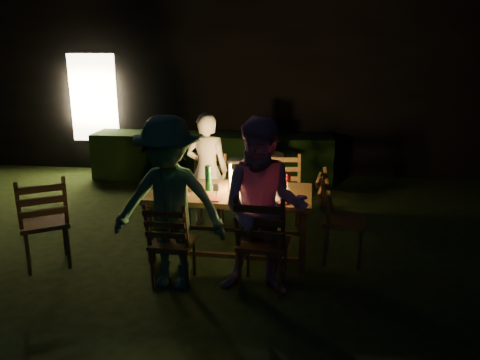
# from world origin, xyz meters

# --- Properties ---
(garden_envelope) EXTENTS (40.00, 40.00, 3.20)m
(garden_envelope) POSITION_xyz_m (-0.01, 6.15, 1.58)
(garden_envelope) COLOR black
(garden_envelope) RESTS_ON ground
(dining_table) EXTENTS (1.81, 0.94, 0.74)m
(dining_table) POSITION_xyz_m (0.27, 0.71, 0.67)
(dining_table) COLOR #472F17
(dining_table) RESTS_ON ground
(chair_near_left) EXTENTS (0.43, 0.46, 0.92)m
(chair_near_left) POSITION_xyz_m (-0.21, -0.05, 0.28)
(chair_near_left) COLOR #472F17
(chair_near_left) RESTS_ON ground
(chair_near_right) EXTENTS (0.52, 0.55, 1.04)m
(chair_near_right) POSITION_xyz_m (0.69, -0.08, 0.32)
(chair_near_right) COLOR #472F17
(chair_near_right) RESTS_ON ground
(chair_far_left) EXTENTS (0.48, 0.51, 0.97)m
(chair_far_left) POSITION_xyz_m (-0.16, 1.49, 0.29)
(chair_far_left) COLOR #472F17
(chair_far_left) RESTS_ON ground
(chair_far_right) EXTENTS (0.48, 0.51, 0.99)m
(chair_far_right) POSITION_xyz_m (0.84, 1.46, 0.30)
(chair_far_right) COLOR #472F17
(chair_far_right) RESTS_ON ground
(chair_end) EXTENTS (0.55, 0.52, 1.03)m
(chair_end) POSITION_xyz_m (1.49, 0.67, 0.31)
(chair_end) COLOR #472F17
(chair_end) RESTS_ON ground
(chair_spare) EXTENTS (0.68, 0.69, 1.07)m
(chair_spare) POSITION_xyz_m (-1.64, 0.14, 0.32)
(chair_spare) COLOR #472F17
(chair_spare) RESTS_ON ground
(person_house_side) EXTENTS (0.55, 0.37, 1.49)m
(person_house_side) POSITION_xyz_m (-0.16, 1.54, 0.74)
(person_house_side) COLOR #F3E5CF
(person_house_side) RESTS_ON ground
(person_opp_right) EXTENTS (0.84, 0.67, 1.69)m
(person_opp_right) POSITION_xyz_m (0.69, -0.13, 0.85)
(person_opp_right) COLOR #C587B0
(person_opp_right) RESTS_ON ground
(person_opp_left) EXTENTS (1.11, 0.66, 1.69)m
(person_opp_left) POSITION_xyz_m (-0.21, -0.10, 0.84)
(person_opp_left) COLOR #356B4D
(person_opp_left) RESTS_ON ground
(lantern) EXTENTS (0.16, 0.16, 0.35)m
(lantern) POSITION_xyz_m (0.32, 0.75, 0.90)
(lantern) COLOR white
(lantern) RESTS_ON dining_table
(plate_far_left) EXTENTS (0.25, 0.25, 0.01)m
(plate_far_left) POSITION_xyz_m (-0.28, 0.94, 0.75)
(plate_far_left) COLOR white
(plate_far_left) RESTS_ON dining_table
(plate_near_left) EXTENTS (0.25, 0.25, 0.01)m
(plate_near_left) POSITION_xyz_m (-0.29, 0.50, 0.75)
(plate_near_left) COLOR white
(plate_near_left) RESTS_ON dining_table
(plate_far_right) EXTENTS (0.25, 0.25, 0.01)m
(plate_far_right) POSITION_xyz_m (0.72, 0.91, 0.75)
(plate_far_right) COLOR white
(plate_far_right) RESTS_ON dining_table
(plate_near_right) EXTENTS (0.25, 0.25, 0.01)m
(plate_near_right) POSITION_xyz_m (0.71, 0.47, 0.75)
(plate_near_right) COLOR white
(plate_near_right) RESTS_ON dining_table
(wineglass_a) EXTENTS (0.06, 0.06, 0.18)m
(wineglass_a) POSITION_xyz_m (-0.03, 0.99, 0.83)
(wineglass_a) COLOR #59070F
(wineglass_a) RESTS_ON dining_table
(wineglass_b) EXTENTS (0.06, 0.06, 0.18)m
(wineglass_b) POSITION_xyz_m (-0.46, 0.61, 0.83)
(wineglass_b) COLOR #59070F
(wineglass_b) RESTS_ON dining_table
(wineglass_c) EXTENTS (0.06, 0.06, 0.18)m
(wineglass_c) POSITION_xyz_m (0.56, 0.42, 0.83)
(wineglass_c) COLOR #59070F
(wineglass_c) RESTS_ON dining_table
(wineglass_d) EXTENTS (0.06, 0.06, 0.18)m
(wineglass_d) POSITION_xyz_m (0.89, 0.87, 0.83)
(wineglass_d) COLOR #59070F
(wineglass_d) RESTS_ON dining_table
(wineglass_e) EXTENTS (0.06, 0.06, 0.18)m
(wineglass_e) POSITION_xyz_m (0.16, 0.41, 0.83)
(wineglass_e) COLOR silver
(wineglass_e) RESTS_ON dining_table
(bottle_table) EXTENTS (0.07, 0.07, 0.28)m
(bottle_table) POSITION_xyz_m (0.02, 0.71, 0.88)
(bottle_table) COLOR #0F471E
(bottle_table) RESTS_ON dining_table
(napkin_left) EXTENTS (0.18, 0.14, 0.01)m
(napkin_left) POSITION_xyz_m (0.11, 0.39, 0.75)
(napkin_left) COLOR red
(napkin_left) RESTS_ON dining_table
(napkin_right) EXTENTS (0.18, 0.14, 0.01)m
(napkin_right) POSITION_xyz_m (0.81, 0.39, 0.75)
(napkin_right) COLOR red
(napkin_right) RESTS_ON dining_table
(phone) EXTENTS (0.14, 0.07, 0.01)m
(phone) POSITION_xyz_m (-0.36, 0.42, 0.74)
(phone) COLOR black
(phone) RESTS_ON dining_table
(side_table) EXTENTS (0.57, 0.57, 0.77)m
(side_table) POSITION_xyz_m (0.51, 2.45, 0.68)
(side_table) COLOR olive
(side_table) RESTS_ON ground
(ice_bucket) EXTENTS (0.30, 0.30, 0.22)m
(ice_bucket) POSITION_xyz_m (0.51, 2.45, 0.88)
(ice_bucket) COLOR #A5A8AD
(ice_bucket) RESTS_ON side_table
(bottle_bucket_a) EXTENTS (0.07, 0.07, 0.32)m
(bottle_bucket_a) POSITION_xyz_m (0.46, 2.41, 0.93)
(bottle_bucket_a) COLOR #0F471E
(bottle_bucket_a) RESTS_ON side_table
(bottle_bucket_b) EXTENTS (0.07, 0.07, 0.32)m
(bottle_bucket_b) POSITION_xyz_m (0.56, 2.49, 0.93)
(bottle_bucket_b) COLOR #0F471E
(bottle_bucket_b) RESTS_ON side_table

